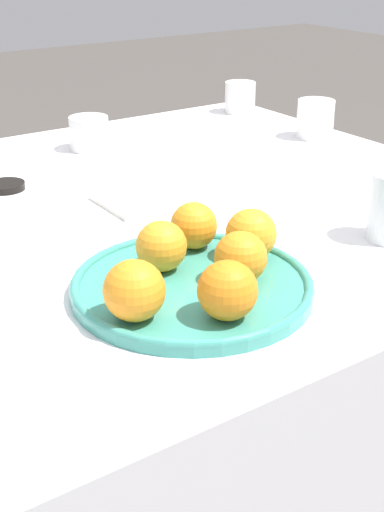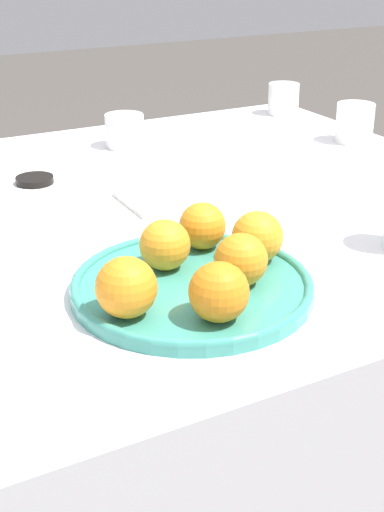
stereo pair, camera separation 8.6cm
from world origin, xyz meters
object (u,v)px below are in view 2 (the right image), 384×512
(orange_1, at_px, (219,292))
(orange_3, at_px, (257,237))
(orange_2, at_px, (242,260))
(napkin, at_px, (167,198))
(fruit_platter, at_px, (192,285))
(cup_2, at_px, (125,131))
(orange_4, at_px, (126,287))
(orange_5, at_px, (202,226))
(cup_1, at_px, (283,99))
(orange_0, at_px, (165,245))
(cup_0, at_px, (355,123))
(soy_dish, at_px, (35,180))

(orange_1, distance_m, orange_3, 0.16)
(orange_2, distance_m, napkin, 0.35)
(fruit_platter, xyz_separation_m, cup_2, (0.18, 0.63, 0.02))
(orange_1, height_order, orange_4, orange_4)
(orange_5, height_order, cup_1, orange_5)
(orange_2, distance_m, cup_1, 0.94)
(orange_0, xyz_separation_m, cup_0, (0.63, 0.39, -0.01))
(napkin, bearing_deg, orange_4, -122.53)
(orange_1, bearing_deg, orange_3, 42.10)
(fruit_platter, xyz_separation_m, orange_2, (0.05, -0.03, 0.04))
(fruit_platter, distance_m, orange_4, 0.12)
(orange_2, distance_m, cup_2, 0.68)
(cup_2, height_order, soy_dish, cup_2)
(orange_4, distance_m, napkin, 0.41)
(orange_0, bearing_deg, soy_dish, 95.01)
(cup_0, relative_size, cup_2, 1.02)
(orange_2, height_order, orange_4, orange_4)
(orange_0, relative_size, orange_5, 1.02)
(fruit_platter, bearing_deg, cup_0, 35.34)
(fruit_platter, relative_size, cup_2, 3.81)
(orange_4, bearing_deg, cup_1, 45.62)
(fruit_platter, xyz_separation_m, napkin, (0.12, 0.31, -0.01))
(fruit_platter, height_order, cup_2, cup_2)
(orange_1, xyz_separation_m, soy_dish, (-0.03, 0.59, -0.04))
(fruit_platter, bearing_deg, soy_dish, 95.76)
(cup_1, height_order, soy_dish, cup_1)
(orange_3, relative_size, cup_1, 0.93)
(orange_5, bearing_deg, fruit_platter, -125.74)
(orange_3, xyz_separation_m, cup_1, (0.52, 0.70, -0.01))
(orange_0, bearing_deg, orange_2, -53.01)
(soy_dish, bearing_deg, cup_0, -4.78)
(orange_1, distance_m, napkin, 0.43)
(orange_2, distance_m, soy_dish, 0.54)
(orange_2, xyz_separation_m, soy_dish, (-0.10, 0.53, -0.04))
(orange_0, distance_m, orange_3, 0.12)
(orange_2, bearing_deg, soy_dish, 100.92)
(orange_2, distance_m, orange_5, 0.12)
(orange_2, xyz_separation_m, orange_5, (0.01, 0.12, -0.00))
(orange_1, bearing_deg, cup_0, 39.94)
(orange_5, bearing_deg, orange_3, -58.63)
(fruit_platter, distance_m, orange_0, 0.06)
(orange_0, bearing_deg, orange_4, -135.72)
(soy_dish, bearing_deg, orange_5, -74.70)
(orange_0, xyz_separation_m, cup_1, (0.64, 0.66, -0.01))
(orange_3, distance_m, orange_4, 0.21)
(orange_3, distance_m, soy_dish, 0.51)
(orange_0, height_order, orange_2, same)
(orange_1, relative_size, orange_2, 1.04)
(orange_3, bearing_deg, orange_0, 162.75)
(napkin, height_order, soy_dish, soy_dish)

